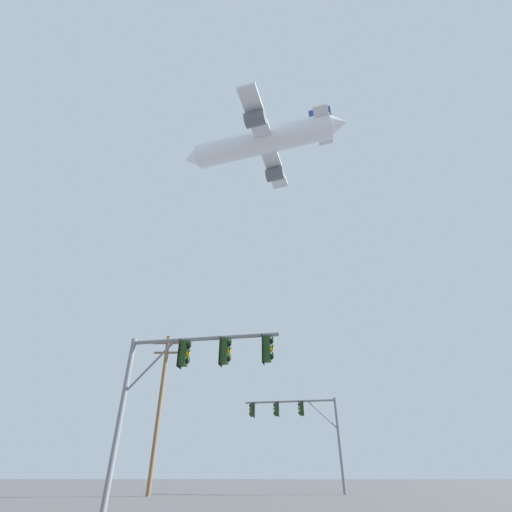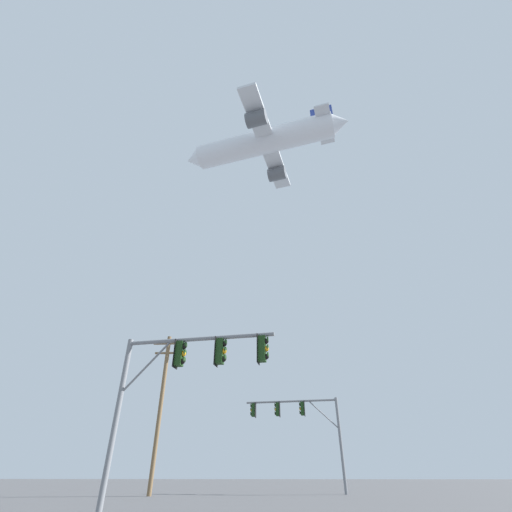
% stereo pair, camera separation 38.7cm
% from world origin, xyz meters
% --- Properties ---
extents(signal_pole_near, '(5.76, 1.14, 5.70)m').
position_xyz_m(signal_pole_near, '(-3.23, 6.69, 4.42)').
color(signal_pole_near, slate).
rests_on(signal_pole_near, ground).
extents(signal_pole_far, '(6.64, 1.28, 5.84)m').
position_xyz_m(signal_pole_far, '(2.00, 21.48, 4.56)').
color(signal_pole_far, slate).
rests_on(signal_pole_far, ground).
extents(utility_pole, '(2.20, 0.28, 9.75)m').
position_xyz_m(utility_pole, '(-7.43, 18.74, 5.18)').
color(utility_pole, brown).
rests_on(utility_pole, ground).
extents(airplane, '(26.20, 20.24, 7.20)m').
position_xyz_m(airplane, '(-0.39, 31.67, 45.21)').
color(airplane, white).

